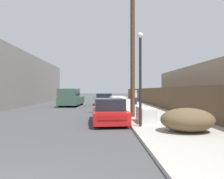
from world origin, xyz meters
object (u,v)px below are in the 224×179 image
(parked_sports_car_red, at_px, (109,112))
(car_parked_mid, at_px, (102,100))
(discarded_fridge, at_px, (146,115))
(utility_pole, at_px, (133,38))
(brush_pile, at_px, (187,120))
(pedestrian, at_px, (136,97))
(pickup_truck, at_px, (71,98))
(street_lamp, at_px, (140,71))
(car_parked_far, at_px, (106,97))

(parked_sports_car_red, height_order, car_parked_mid, car_parked_mid)
(discarded_fridge, height_order, utility_pole, utility_pole)
(brush_pile, relative_size, pedestrian, 1.29)
(pickup_truck, xyz_separation_m, street_lamp, (5.27, -13.05, 1.66))
(parked_sports_car_red, height_order, car_parked_far, parked_sports_car_red)
(parked_sports_car_red, xyz_separation_m, car_parked_mid, (-0.42, 12.46, 0.05))
(street_lamp, height_order, pedestrian, street_lamp)
(discarded_fridge, xyz_separation_m, pedestrian, (1.54, 12.66, 0.45))
(discarded_fridge, bearing_deg, utility_pole, 97.15)
(utility_pole, bearing_deg, car_parked_mid, 100.09)
(car_parked_mid, distance_m, pedestrian, 3.88)
(car_parked_mid, bearing_deg, brush_pile, -81.30)
(parked_sports_car_red, distance_m, car_parked_mid, 12.46)
(car_parked_far, xyz_separation_m, utility_pole, (1.45, -19.12, 4.38))
(pickup_truck, bearing_deg, utility_pole, 122.18)
(car_parked_mid, xyz_separation_m, brush_pile, (3.45, -15.50, -0.06))
(discarded_fridge, relative_size, brush_pile, 0.78)
(utility_pole, bearing_deg, parked_sports_car_red, -135.43)
(utility_pole, relative_size, street_lamp, 2.23)
(car_parked_mid, bearing_deg, pedestrian, -11.55)
(discarded_fridge, xyz_separation_m, utility_pole, (-0.34, 2.23, 4.48))
(discarded_fridge, relative_size, car_parked_mid, 0.35)
(car_parked_far, relative_size, brush_pile, 2.02)
(parked_sports_car_red, distance_m, car_parked_far, 20.62)
(car_parked_far, xyz_separation_m, pickup_truck, (-3.96, -9.42, 0.35))
(brush_pile, height_order, pedestrian, pedestrian)
(discarded_fridge, height_order, pickup_truck, pickup_truck)
(pickup_truck, relative_size, street_lamp, 1.28)
(brush_pile, xyz_separation_m, pedestrian, (0.38, 14.98, 0.37))
(car_parked_mid, height_order, pickup_truck, pickup_truck)
(utility_pole, xyz_separation_m, pedestrian, (1.88, 10.43, -4.03))
(pickup_truck, bearing_deg, discarded_fridge, 118.78)
(pedestrian, bearing_deg, parked_sports_car_red, -105.95)
(pickup_truck, height_order, utility_pole, utility_pole)
(pickup_truck, xyz_separation_m, utility_pole, (5.41, -9.70, 4.03))
(discarded_fridge, bearing_deg, brush_pile, -65.03)
(parked_sports_car_red, bearing_deg, car_parked_mid, 88.39)
(car_parked_far, height_order, brush_pile, car_parked_far)
(car_parked_mid, distance_m, brush_pile, 15.88)
(utility_pole, height_order, street_lamp, utility_pole)
(discarded_fridge, relative_size, pickup_truck, 0.30)
(pickup_truck, distance_m, pedestrian, 7.33)
(pedestrian, bearing_deg, car_parked_far, 111.01)
(parked_sports_car_red, relative_size, pickup_truck, 0.80)
(discarded_fridge, xyz_separation_m, car_parked_mid, (-2.29, 13.18, 0.15))
(street_lamp, bearing_deg, parked_sports_car_red, 126.96)
(utility_pole, bearing_deg, car_parked_far, 94.34)
(parked_sports_car_red, xyz_separation_m, street_lamp, (1.39, -1.84, 2.02))
(parked_sports_car_red, xyz_separation_m, brush_pile, (3.03, -3.04, -0.01))
(parked_sports_car_red, relative_size, car_parked_far, 1.02)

